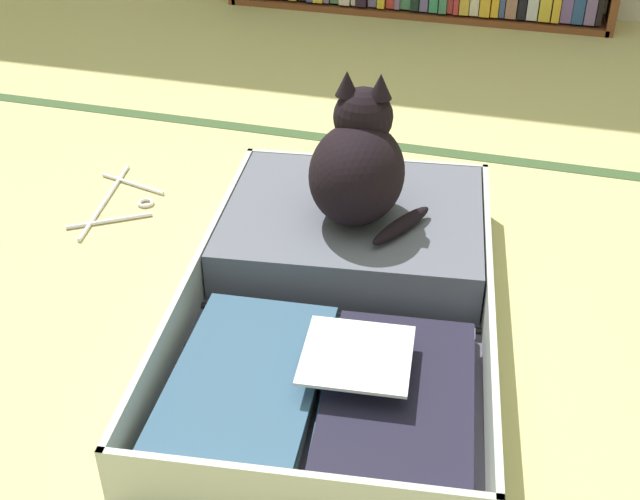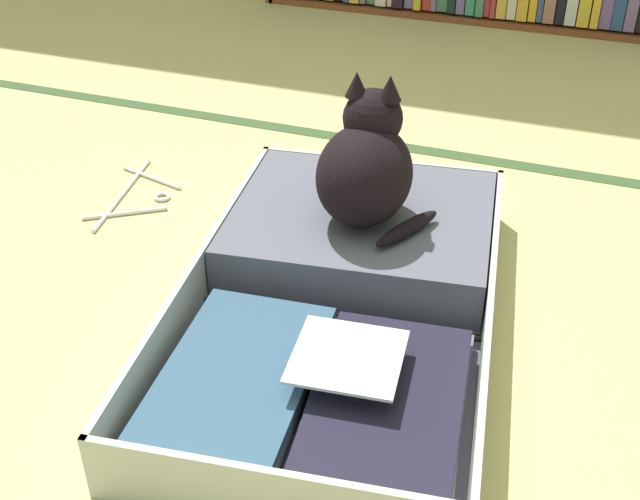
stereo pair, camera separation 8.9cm
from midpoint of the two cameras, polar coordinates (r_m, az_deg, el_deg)
The scene contains 5 objects.
ground_plane at distance 1.49m, azimuth -4.52°, elevation -9.03°, with size 10.00×10.00×0.00m, color tan.
tatami_border at distance 2.30m, azimuth 6.03°, elevation 7.40°, with size 4.80×0.05×0.00m.
open_suitcase at distance 1.62m, azimuth 3.47°, elevation -2.35°, with size 0.70×1.06×0.13m.
black_cat at distance 1.65m, azimuth 4.90°, elevation 5.85°, with size 0.26×0.26×0.30m.
clothes_hanger at distance 2.07m, azimuth -11.65°, elevation 3.83°, with size 0.22×0.36×0.01m.
Camera 2 is at (0.53, -0.97, 1.00)m, focal length 45.28 mm.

